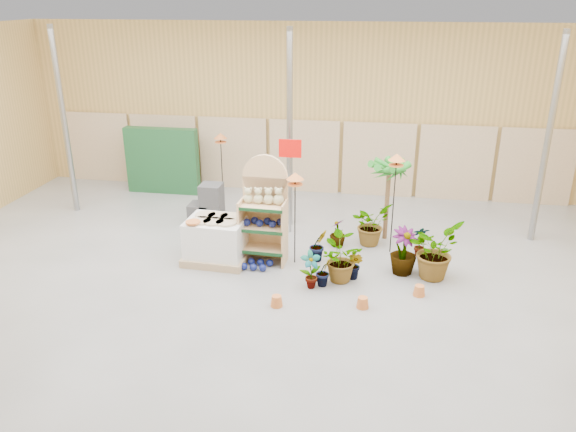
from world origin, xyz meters
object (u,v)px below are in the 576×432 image
object	(u,v)px
pallet_stack	(217,240)
bird_table_front	(295,179)
potted_plant_2	(338,259)
display_shelf	(265,213)

from	to	relation	value
pallet_stack	bird_table_front	distance (m)	2.08
bird_table_front	potted_plant_2	distance (m)	1.75
display_shelf	potted_plant_2	size ratio (longest dim) A/B	2.44
bird_table_front	pallet_stack	bearing A→B (deg)	-174.56
pallet_stack	potted_plant_2	world-z (taller)	pallet_stack
pallet_stack	potted_plant_2	bearing A→B (deg)	-7.49
display_shelf	pallet_stack	distance (m)	1.13
display_shelf	pallet_stack	size ratio (longest dim) A/B	1.67
display_shelf	pallet_stack	xyz separation A→B (m)	(-0.96, -0.23, -0.55)
display_shelf	bird_table_front	bearing A→B (deg)	-4.94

